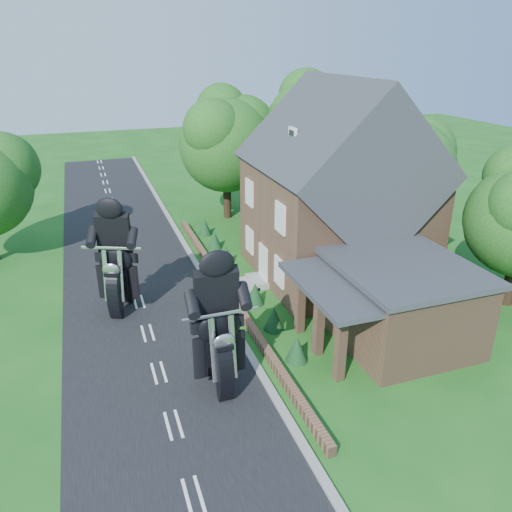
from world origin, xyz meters
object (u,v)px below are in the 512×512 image
object	(u,v)px
motorcycle_follow	(121,295)
garden_wall	(229,294)
annex	(397,301)
motorcycle_lead	(219,369)
house	(337,196)

from	to	relation	value
motorcycle_follow	garden_wall	bearing A→B (deg)	-161.71
annex	motorcycle_lead	size ratio (longest dim) A/B	3.98
house	motorcycle_follow	bearing A→B (deg)	-177.16
garden_wall	motorcycle_lead	distance (m)	7.03
garden_wall	house	distance (m)	7.52
house	motorcycle_lead	bearing A→B (deg)	-138.27
motorcycle_lead	garden_wall	bearing A→B (deg)	-109.77
house	motorcycle_lead	xyz separation A→B (m)	(-8.53, -7.61, -3.52)
garden_wall	annex	world-z (taller)	annex
annex	motorcycle_lead	world-z (taller)	annex
annex	motorcycle_follow	size ratio (longest dim) A/B	3.94
garden_wall	motorcycle_follow	bearing A→B (deg)	175.09
motorcycle_lead	motorcycle_follow	bearing A→B (deg)	-68.76
house	motorcycle_lead	size ratio (longest dim) A/B	5.78
house	motorcycle_follow	world-z (taller)	house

